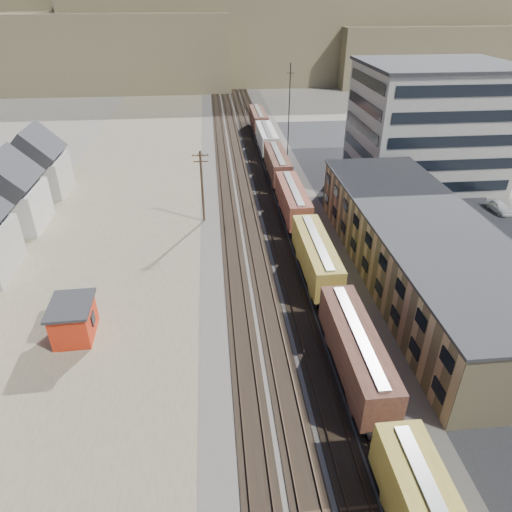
{
  "coord_description": "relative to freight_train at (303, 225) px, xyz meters",
  "views": [
    {
      "loc": [
        -6.99,
        -15.76,
        28.0
      ],
      "look_at": [
        -2.78,
        26.6,
        3.0
      ],
      "focal_mm": 32.0,
      "sensor_mm": 36.0,
      "label": 1
    }
  ],
  "objects": [
    {
      "name": "warehouse",
      "position": [
        11.18,
        -8.99,
        0.86
      ],
      "size": [
        12.4,
        40.4,
        7.25
      ],
      "color": "tan",
      "rests_on": "ground"
    },
    {
      "name": "freight_train",
      "position": [
        0.0,
        0.0,
        0.0
      ],
      "size": [
        3.0,
        119.74,
        4.46
      ],
      "color": "black",
      "rests_on": "ground"
    },
    {
      "name": "ballast_bed",
      "position": [
        -3.8,
        16.01,
        -2.76
      ],
      "size": [
        18.0,
        200.0,
        0.06
      ],
      "primitive_type": "cube",
      "color": "#4C4742",
      "rests_on": "ground"
    },
    {
      "name": "ground",
      "position": [
        -3.8,
        -33.99,
        -2.79
      ],
      "size": [
        300.0,
        300.0,
        0.0
      ],
      "primitive_type": "plane",
      "color": "#6B6356",
      "rests_on": "ground"
    },
    {
      "name": "maintenance_shed",
      "position": [
        -24.17,
        -15.22,
        -0.96
      ],
      "size": [
        3.95,
        5.02,
        3.58
      ],
      "color": "red",
      "rests_on": "ground"
    },
    {
      "name": "rail_tracks",
      "position": [
        -4.35,
        16.01,
        -2.68
      ],
      "size": [
        11.4,
        200.0,
        0.24
      ],
      "color": "black",
      "rests_on": "ground"
    },
    {
      "name": "parked_car_far",
      "position": [
        30.2,
        6.91,
        -2.02
      ],
      "size": [
        2.01,
        4.59,
        1.54
      ],
      "primitive_type": "imported",
      "rotation": [
        0.0,
        0.0,
        0.04
      ],
      "color": "white",
      "rests_on": "ground"
    },
    {
      "name": "hills_north",
      "position": [
        -3.63,
        133.94,
        11.31
      ],
      "size": [
        265.0,
        80.0,
        32.0
      ],
      "color": "brown",
      "rests_on": "ground"
    },
    {
      "name": "radio_mast",
      "position": [
        2.2,
        26.01,
        6.33
      ],
      "size": [
        1.2,
        0.16,
        18.0
      ],
      "color": "black",
      "rests_on": "ground"
    },
    {
      "name": "office_tower",
      "position": [
        24.15,
        20.97,
        6.47
      ],
      "size": [
        22.6,
        18.6,
        18.45
      ],
      "color": "#9E998E",
      "rests_on": "ground"
    },
    {
      "name": "parked_car_blue",
      "position": [
        22.87,
        5.71,
        -2.06
      ],
      "size": [
        4.58,
        5.81,
        1.47
      ],
      "primitive_type": "imported",
      "rotation": [
        0.0,
        0.0,
        0.47
      ],
      "color": "navy",
      "rests_on": "ground"
    },
    {
      "name": "dirt_yard",
      "position": [
        -23.8,
        6.01,
        -2.78
      ],
      "size": [
        24.0,
        180.0,
        0.03
      ],
      "primitive_type": "cube",
      "color": "#6E614B",
      "rests_on": "ground"
    },
    {
      "name": "asphalt_lot",
      "position": [
        18.2,
        1.01,
        -2.77
      ],
      "size": [
        26.0,
        120.0,
        0.04
      ],
      "primitive_type": "cube",
      "color": "#232326",
      "rests_on": "ground"
    },
    {
      "name": "utility_pole_north",
      "position": [
        -12.3,
        8.01,
        2.5
      ],
      "size": [
        2.2,
        0.32,
        10.0
      ],
      "color": "#382619",
      "rests_on": "ground"
    }
  ]
}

